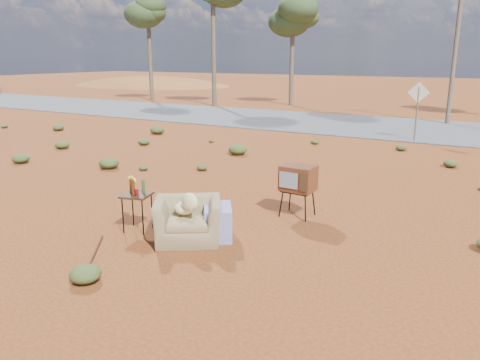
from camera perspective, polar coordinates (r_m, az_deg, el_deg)
The scene contains 12 objects.
ground at distance 8.38m, azimuth -4.93°, elevation -6.86°, with size 140.00×140.00×0.00m, color brown.
highway at distance 22.04m, azimuth 17.97°, elevation 6.12°, with size 140.00×7.00×0.04m, color #565659.
dirt_mound at distance 53.18m, azimuth -10.80°, elevation 11.26°, with size 26.00×18.00×2.00m, color #A15926.
armchair at distance 8.09m, azimuth -5.70°, elevation -4.23°, with size 1.43×1.41×0.98m.
tv_unit at distance 9.22m, azimuth 7.10°, elevation 0.13°, with size 0.66×0.54×1.03m.
side_table at distance 8.64m, azimuth -12.62°, elevation -1.46°, with size 0.60×0.60×0.98m.
rusty_bar at distance 8.01m, azimuth -17.24°, elevation -8.41°, with size 0.04×0.04×1.40m, color #481B13.
road_sign at distance 18.67m, azimuth 20.86°, elevation 9.01°, with size 0.78×0.06×2.19m.
eucalyptus_far_left at distance 34.77m, azimuth -11.16°, elevation 19.29°, with size 3.20×3.20×7.10m.
eucalyptus_near_left at distance 31.08m, azimuth 6.49°, elevation 19.11°, with size 3.20×3.20×6.60m.
utility_pole_center at distance 24.02m, azimuth 24.97°, elevation 16.05°, with size 1.40×0.20×8.00m.
scrub_patch at distance 12.37m, azimuth 3.56°, elevation 1.02°, with size 17.49×8.07×0.33m.
Camera 1 is at (4.48, -6.36, 3.09)m, focal length 35.00 mm.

